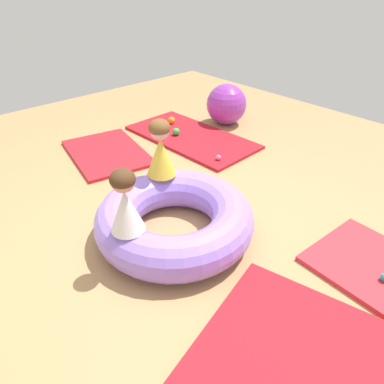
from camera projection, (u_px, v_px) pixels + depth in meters
ground_plane at (161, 234)px, 3.13m from camera, size 8.00×8.00×0.00m
gym_mat_near_right at (107, 153)px, 4.42m from camera, size 1.33×1.04×0.04m
gym_mat_front at (191, 137)px, 4.82m from camera, size 1.83×0.97×0.04m
gym_mat_far_right at (315, 371)px, 2.05m from camera, size 1.61×1.46×0.04m
inflatable_cushion at (175, 219)px, 3.01m from camera, size 1.34×1.34×0.36m
child_in_yellow at (160, 149)px, 3.16m from camera, size 0.38×0.38×0.53m
child_in_white at (125, 202)px, 2.49m from camera, size 0.32×0.32×0.50m
play_ball_pink at (218, 157)px, 4.20m from camera, size 0.06×0.06×0.06m
play_ball_green at (176, 132)px, 4.80m from camera, size 0.10×0.10×0.10m
play_ball_orange at (171, 120)px, 5.14m from camera, size 0.10×0.10×0.10m
exercise_ball_large at (226, 104)px, 5.13m from camera, size 0.58×0.58×0.58m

